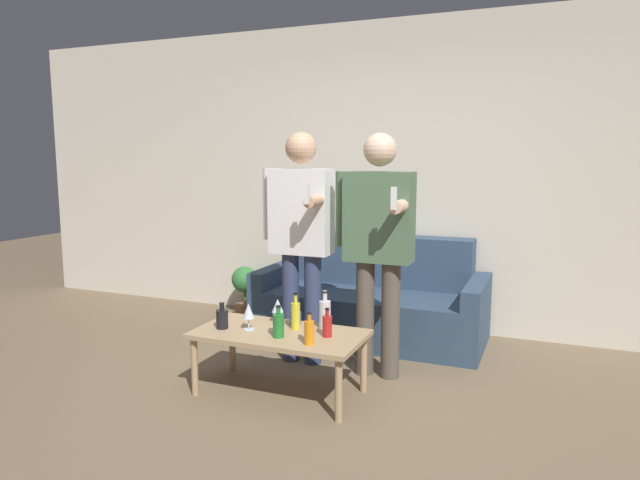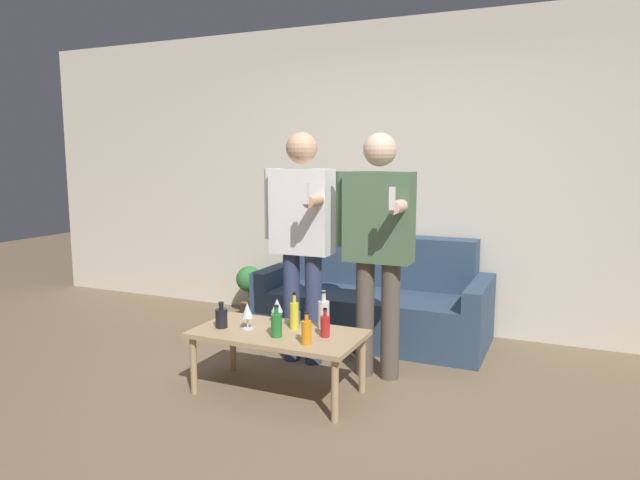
% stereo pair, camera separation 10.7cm
% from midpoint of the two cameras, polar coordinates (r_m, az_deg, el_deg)
% --- Properties ---
extents(ground_plane, '(16.00, 16.00, 0.00)m').
position_cam_midpoint_polar(ground_plane, '(3.40, -3.57, -18.24)').
color(ground_plane, '#756047').
extents(wall_back, '(8.00, 0.06, 2.70)m').
position_cam_midpoint_polar(wall_back, '(5.12, 7.21, 6.33)').
color(wall_back, beige).
rests_on(wall_back, ground_plane).
extents(couch, '(1.89, 0.84, 0.84)m').
position_cam_midpoint_polar(couch, '(4.89, 4.59, -6.21)').
color(couch, '#334760').
rests_on(couch, ground_plane).
extents(coffee_table, '(1.08, 0.57, 0.41)m').
position_cam_midpoint_polar(coffee_table, '(3.71, -4.91, -9.79)').
color(coffee_table, tan).
rests_on(coffee_table, ground_plane).
extents(bottle_orange, '(0.06, 0.06, 0.20)m').
position_cam_midpoint_polar(bottle_orange, '(3.43, -1.98, -9.15)').
color(bottle_orange, orange).
rests_on(bottle_orange, coffee_table).
extents(bottle_green, '(0.08, 0.08, 0.17)m').
position_cam_midpoint_polar(bottle_green, '(3.81, -10.56, -7.69)').
color(bottle_green, black).
rests_on(bottle_green, coffee_table).
extents(bottle_dark, '(0.06, 0.06, 0.24)m').
position_cam_midpoint_polar(bottle_dark, '(3.73, -3.28, -7.49)').
color(bottle_dark, yellow).
rests_on(bottle_dark, coffee_table).
extents(bottle_yellow, '(0.06, 0.06, 0.18)m').
position_cam_midpoint_polar(bottle_yellow, '(3.57, -0.14, -8.54)').
color(bottle_yellow, '#B21E1E').
rests_on(bottle_yellow, coffee_table).
extents(bottle_red, '(0.08, 0.08, 0.25)m').
position_cam_midpoint_polar(bottle_red, '(3.74, -0.33, -7.35)').
color(bottle_red, silver).
rests_on(bottle_red, coffee_table).
extents(bottle_clear, '(0.07, 0.07, 0.20)m').
position_cam_midpoint_polar(bottle_clear, '(3.58, -5.03, -8.43)').
color(bottle_clear, '#23752D').
rests_on(bottle_clear, coffee_table).
extents(wine_glass_near, '(0.08, 0.08, 0.16)m').
position_cam_midpoint_polar(wine_glass_near, '(3.88, -5.05, -6.64)').
color(wine_glass_near, silver).
rests_on(wine_glass_near, coffee_table).
extents(wine_glass_far, '(0.08, 0.08, 0.17)m').
position_cam_midpoint_polar(wine_glass_far, '(3.74, -7.98, -7.12)').
color(wine_glass_far, silver).
rests_on(wine_glass_far, coffee_table).
extents(cup_on_table, '(0.07, 0.07, 0.08)m').
position_cam_midpoint_polar(cup_on_table, '(3.85, -3.24, -7.78)').
color(cup_on_table, '#3366B2').
rests_on(cup_on_table, coffee_table).
extents(person_standing_left, '(0.53, 0.44, 1.70)m').
position_cam_midpoint_polar(person_standing_left, '(4.14, -2.71, 1.02)').
color(person_standing_left, navy).
rests_on(person_standing_left, ground_plane).
extents(person_standing_right, '(0.54, 0.44, 1.68)m').
position_cam_midpoint_polar(person_standing_right, '(3.88, 5.02, 0.29)').
color(person_standing_right, brown).
rests_on(person_standing_right, ground_plane).
extents(potted_plant, '(0.25, 0.25, 0.47)m').
position_cam_midpoint_polar(potted_plant, '(5.59, -8.08, -4.49)').
color(potted_plant, '#936042').
rests_on(potted_plant, ground_plane).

